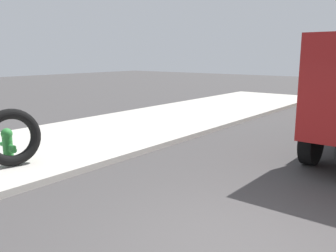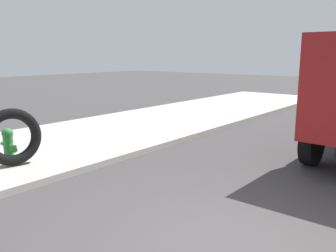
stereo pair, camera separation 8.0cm
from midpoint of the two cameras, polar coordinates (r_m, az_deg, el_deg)
ground_plane at (r=5.14m, az=8.86°, el=-18.76°), size 80.00×80.00×0.00m
fire_hydrant at (r=9.02m, az=-24.51°, el=-2.58°), size 0.26×0.58×0.77m
loose_tire at (r=8.53m, az=-23.98°, el=-1.68°), size 1.31×0.61×1.28m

